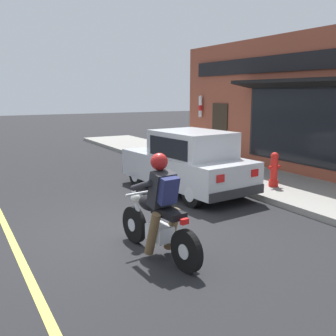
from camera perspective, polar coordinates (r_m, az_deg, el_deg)
ground_plane at (r=7.19m, az=-6.46°, el=-9.47°), size 80.00×80.00×0.00m
sidewalk_curb at (r=12.16m, az=9.67°, el=-0.75°), size 2.60×22.00×0.14m
storefront_building at (r=12.88m, az=15.57°, el=8.79°), size 1.25×9.38×4.20m
motorcycle_with_rider at (r=6.02m, az=-1.35°, el=-6.70°), size 0.62×2.02×1.62m
car_hatchback at (r=9.88m, az=2.83°, el=0.81°), size 1.98×3.91×1.57m
fire_hydrant at (r=10.30m, az=15.13°, el=-0.25°), size 0.36×0.24×0.88m
traffic_cone at (r=13.52m, az=7.49°, el=2.04°), size 0.36×0.36×0.60m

